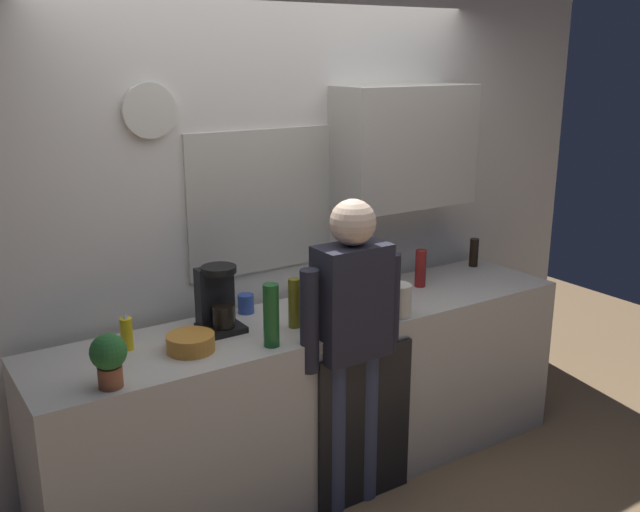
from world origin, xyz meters
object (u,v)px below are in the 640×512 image
Objects in this scene: bottle_dark_sauce at (474,253)px; cup_blue_mug at (246,304)px; bottle_red_vinegar at (421,268)px; person_at_sink at (351,331)px; dish_soap at (127,333)px; bottle_olive_oil at (294,303)px; storage_canister at (398,300)px; mixing_bowl at (191,343)px; bottle_green_wine at (271,315)px; coffee_maker at (218,301)px; potted_plant at (109,357)px.

bottle_dark_sauce reaches higher than cup_blue_mug.
bottle_dark_sauce is 0.57m from bottle_red_vinegar.
dish_soap is at bearing 158.72° from person_at_sink.
bottle_dark_sauce is at bearing 22.33° from person_at_sink.
bottle_olive_oil is 0.55m from storage_canister.
bottle_dark_sauce is at bearing 7.52° from mixing_bowl.
bottle_green_wine is 3.00× the size of cup_blue_mug.
bottle_red_vinegar is at bearing -8.80° from cup_blue_mug.
cup_blue_mug is at bearing 120.30° from person_at_sink.
bottle_olive_oil is 1.47× the size of storage_canister.
bottle_dark_sauce is 2.29m from dish_soap.
mixing_bowl is at bearing -172.48° from bottle_dark_sauce.
bottle_red_vinegar is 0.85m from person_at_sink.
bottle_olive_oil is at bearing 34.57° from bottle_green_wine.
bottle_red_vinegar is (0.94, 0.15, -0.02)m from bottle_olive_oil.
coffee_maker is at bearing 151.36° from bottle_olive_oil.
cup_blue_mug is 0.43× the size of potted_plant.
storage_canister is at bearing -1.04° from bottle_green_wine.
bottle_olive_oil is (0.33, -0.18, -0.02)m from coffee_maker.
bottle_red_vinegar is at bearing -167.12° from bottle_dark_sauce.
bottle_red_vinegar is 0.96× the size of potted_plant.
cup_blue_mug is 0.61m from person_at_sink.
coffee_maker is 0.21× the size of person_at_sink.
dish_soap is at bearing 142.71° from mixing_bowl.
cup_blue_mug is at bearing 28.63° from potted_plant.
dish_soap is 1.06m from person_at_sink.
storage_canister is (0.86, -0.34, -0.06)m from coffee_maker.
bottle_green_wine reaches higher than cup_blue_mug.
bottle_dark_sauce reaches higher than mixing_bowl.
coffee_maker is 1.43× the size of potted_plant.
bottle_olive_oil is 1.53m from bottle_dark_sauce.
dish_soap is (-2.29, -0.09, -0.01)m from bottle_dark_sauce.
dish_soap is at bearing 166.89° from bottle_olive_oil.
bottle_green_wine is 1.67× the size of dish_soap.
person_at_sink is at bearing -22.79° from dish_soap.
bottle_red_vinegar is (1.27, -0.03, -0.04)m from coffee_maker.
mixing_bowl is at bearing -145.26° from cup_blue_mug.
bottle_olive_oil is 0.96m from bottle_red_vinegar.
bottle_olive_oil is at bearing 163.20° from storage_canister.
coffee_maker is 0.34m from bottle_green_wine.
bottle_olive_oil is 0.56m from mixing_bowl.
bottle_green_wine is (-0.21, -0.15, 0.02)m from bottle_olive_oil.
mixing_bowl is 0.14× the size of person_at_sink.
bottle_olive_oil is at bearing 9.35° from potted_plant.
coffee_maker reaches higher than cup_blue_mug.
bottle_dark_sauce is 1.80× the size of cup_blue_mug.
bottle_red_vinegar is 2.20× the size of cup_blue_mug.
bottle_dark_sauce and dish_soap have the same top height.
cup_blue_mug is 0.59× the size of storage_canister.
potted_plant is 1.35× the size of storage_canister.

